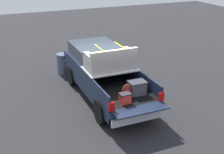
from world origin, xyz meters
name	(u,v)px	position (x,y,z in m)	size (l,w,h in m)	color
ground_plane	(106,97)	(0.00, 0.00, 0.00)	(40.00, 40.00, 0.00)	#262628
pickup_truck	(103,71)	(0.37, 0.00, 0.97)	(6.05, 2.06, 2.23)	#162138
trash_can	(63,64)	(3.17, 0.91, 0.50)	(0.60, 0.60, 0.98)	#3F4C66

